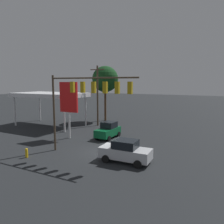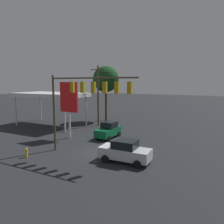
% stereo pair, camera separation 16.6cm
% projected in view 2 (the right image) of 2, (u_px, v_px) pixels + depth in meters
% --- Properties ---
extents(ground_plane, '(200.00, 200.00, 0.00)m').
position_uv_depth(ground_plane, '(103.00, 152.00, 21.45)').
color(ground_plane, black).
extents(traffic_signal_assembly, '(8.92, 0.43, 7.48)m').
position_uv_depth(traffic_signal_assembly, '(86.00, 93.00, 19.53)').
color(traffic_signal_assembly, '#473828').
rests_on(traffic_signal_assembly, ground).
extents(utility_pole, '(2.40, 0.26, 9.29)m').
position_uv_depth(utility_pole, '(98.00, 94.00, 33.83)').
color(utility_pole, '#473828').
rests_on(utility_pole, ground).
extents(gas_station_canopy, '(10.96, 6.41, 5.15)m').
position_uv_depth(gas_station_canopy, '(50.00, 95.00, 33.85)').
color(gas_station_canopy, silver).
rests_on(gas_station_canopy, ground).
extents(price_sign, '(2.50, 0.27, 6.82)m').
position_uv_depth(price_sign, '(69.00, 99.00, 26.10)').
color(price_sign, silver).
rests_on(price_sign, ground).
extents(sedan_far, '(4.45, 2.16, 1.93)m').
position_uv_depth(sedan_far, '(125.00, 151.00, 18.68)').
color(sedan_far, silver).
rests_on(sedan_far, ground).
extents(hatchback_crossing, '(2.07, 3.86, 1.97)m').
position_uv_depth(hatchback_crossing, '(108.00, 130.00, 26.76)').
color(hatchback_crossing, '#0C592D').
rests_on(hatchback_crossing, ground).
extents(street_tree, '(4.52, 4.52, 9.57)m').
position_uv_depth(street_tree, '(106.00, 79.00, 37.86)').
color(street_tree, '#4C331E').
rests_on(street_tree, ground).
extents(fire_hydrant, '(0.24, 0.24, 0.88)m').
position_uv_depth(fire_hydrant, '(27.00, 153.00, 19.86)').
color(fire_hydrant, gold).
rests_on(fire_hydrant, ground).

